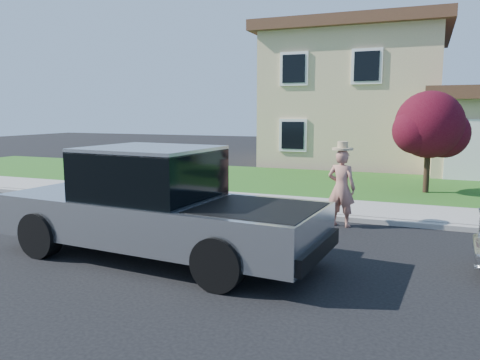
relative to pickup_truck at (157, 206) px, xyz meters
name	(u,v)px	position (x,y,z in m)	size (l,w,h in m)	color
ground	(234,244)	(1.00, 1.28, -0.95)	(80.00, 80.00, 0.00)	black
curb	(314,216)	(2.00, 4.18, -0.89)	(40.00, 0.20, 0.12)	gray
sidewalk	(323,207)	(2.00, 5.28, -0.88)	(40.00, 2.00, 0.15)	gray
lawn	(349,185)	(2.00, 9.78, -0.90)	(40.00, 7.00, 0.10)	#174E16
house	(381,102)	(2.31, 17.67, 2.22)	(14.00, 11.30, 6.85)	tan
pickup_truck	(157,206)	(0.00, 0.00, 0.00)	(6.35, 2.63, 2.04)	black
woman	(341,187)	(2.75, 3.62, -0.01)	(0.73, 0.54, 2.00)	tan
ornamental_tree	(430,128)	(4.63, 8.79, 1.22)	(2.36, 2.13, 3.24)	black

